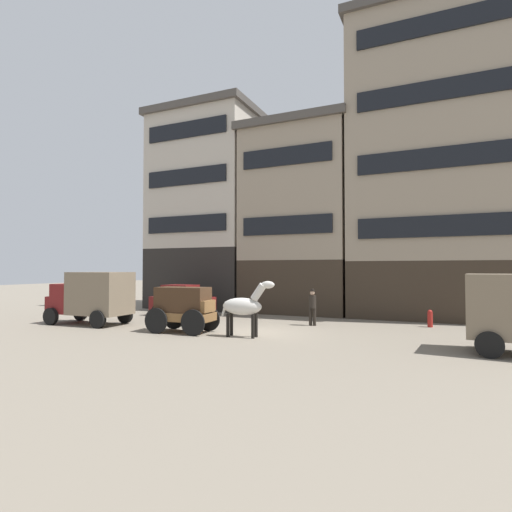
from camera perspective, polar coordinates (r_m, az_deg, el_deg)
ground_plane at (r=18.37m, az=0.30°, el=-10.52°), size 120.00×120.00×0.00m
building_far_left at (r=30.81m, az=-6.18°, el=6.37°), size 7.76×7.16×14.20m
building_center_left at (r=27.77m, az=6.61°, el=5.07°), size 7.17×7.16×12.09m
building_center_right at (r=26.97m, az=23.59°, el=11.55°), size 9.75×7.16×17.80m
cargo_wagon at (r=18.39m, az=-10.00°, el=-6.88°), size 2.99×1.68×1.98m
draft_horse at (r=16.90m, az=-1.64°, el=-6.94°), size 2.35×0.71×2.30m
delivery_truck_far at (r=22.32m, az=-21.92°, el=-5.16°), size 4.41×2.26×2.62m
sedan_dark at (r=24.74m, az=-10.26°, el=-6.09°), size 3.73×1.91×1.83m
pedestrian_officer at (r=20.45m, az=7.85°, el=-6.83°), size 0.48×0.48×1.79m
fire_hydrant_curbside at (r=21.47m, az=23.03°, el=-7.95°), size 0.24×0.24×0.83m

